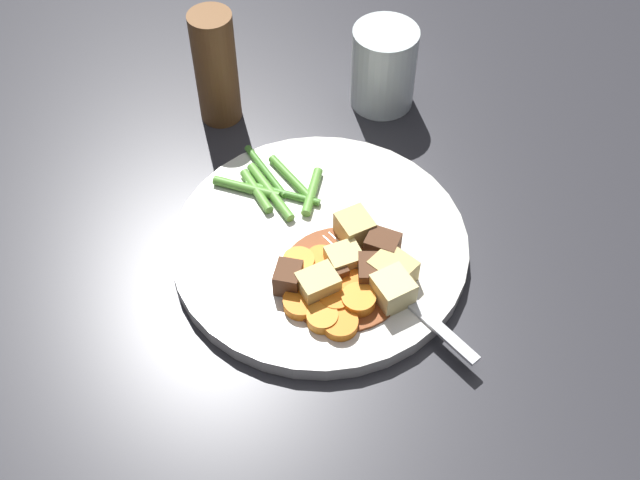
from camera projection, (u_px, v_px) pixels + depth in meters
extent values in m
plane|color=#2D2D33|center=(320.00, 251.00, 0.71)|extent=(3.00, 3.00, 0.00)
cylinder|color=white|center=(320.00, 245.00, 0.71)|extent=(0.26, 0.26, 0.02)
cylinder|color=brown|center=(343.00, 278.00, 0.67)|extent=(0.11, 0.11, 0.00)
cylinder|color=orange|center=(355.00, 302.00, 0.65)|extent=(0.03, 0.03, 0.01)
cylinder|color=orange|center=(360.00, 287.00, 0.66)|extent=(0.04, 0.04, 0.01)
cylinder|color=orange|center=(321.00, 259.00, 0.68)|extent=(0.04, 0.04, 0.01)
cylinder|color=orange|center=(322.00, 318.00, 0.64)|extent=(0.03, 0.03, 0.01)
cylinder|color=orange|center=(336.00, 297.00, 0.66)|extent=(0.03, 0.03, 0.01)
cylinder|color=orange|center=(340.00, 324.00, 0.64)|extent=(0.03, 0.03, 0.01)
cylinder|color=orange|center=(301.00, 303.00, 0.65)|extent=(0.04, 0.04, 0.01)
cylinder|color=orange|center=(299.00, 263.00, 0.68)|extent=(0.03, 0.03, 0.01)
cube|color=#E5CC7A|center=(318.00, 285.00, 0.66)|extent=(0.03, 0.03, 0.02)
cube|color=#DBBC6B|center=(355.00, 229.00, 0.69)|extent=(0.03, 0.03, 0.03)
cube|color=#E5CC7A|center=(344.00, 260.00, 0.67)|extent=(0.03, 0.03, 0.02)
cube|color=#EAD68C|center=(393.00, 290.00, 0.65)|extent=(0.03, 0.03, 0.03)
cube|color=#DBBC6B|center=(393.00, 271.00, 0.66)|extent=(0.04, 0.04, 0.02)
cube|color=#56331E|center=(373.00, 272.00, 0.66)|extent=(0.04, 0.04, 0.02)
cube|color=#56331E|center=(336.00, 273.00, 0.67)|extent=(0.02, 0.02, 0.02)
cube|color=#56331E|center=(288.00, 278.00, 0.66)|extent=(0.03, 0.03, 0.02)
cube|color=#56331E|center=(382.00, 247.00, 0.68)|extent=(0.04, 0.04, 0.02)
cylinder|color=#66AD42|center=(270.00, 192.00, 0.73)|extent=(0.08, 0.02, 0.01)
cylinder|color=#4C8E33|center=(266.00, 171.00, 0.75)|extent=(0.07, 0.02, 0.01)
cylinder|color=#66AD42|center=(312.00, 192.00, 0.73)|extent=(0.05, 0.04, 0.01)
cylinder|color=#66AD42|center=(257.00, 191.00, 0.73)|extent=(0.05, 0.01, 0.01)
cylinder|color=#599E38|center=(292.00, 179.00, 0.74)|extent=(0.07, 0.02, 0.01)
cylinder|color=#599E38|center=(246.00, 188.00, 0.73)|extent=(0.05, 0.05, 0.01)
cylinder|color=#4C8E33|center=(282.00, 193.00, 0.73)|extent=(0.06, 0.06, 0.01)
cube|color=silver|center=(425.00, 315.00, 0.65)|extent=(0.11, 0.04, 0.00)
cube|color=silver|center=(370.00, 266.00, 0.68)|extent=(0.02, 0.03, 0.00)
cylinder|color=silver|center=(355.00, 240.00, 0.70)|extent=(0.04, 0.01, 0.00)
cylinder|color=silver|center=(350.00, 244.00, 0.70)|extent=(0.04, 0.01, 0.00)
cylinder|color=silver|center=(344.00, 247.00, 0.69)|extent=(0.04, 0.01, 0.00)
cylinder|color=silver|center=(339.00, 251.00, 0.69)|extent=(0.04, 0.01, 0.00)
cylinder|color=silver|center=(384.00, 67.00, 0.81)|extent=(0.07, 0.07, 0.09)
cylinder|color=brown|center=(216.00, 68.00, 0.78)|extent=(0.04, 0.04, 0.12)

